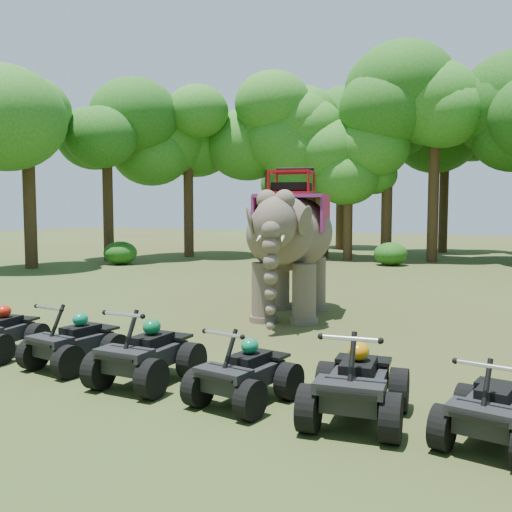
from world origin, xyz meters
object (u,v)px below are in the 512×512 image
Objects in this scene: atv_3 at (244,364)px; atv_5 at (493,399)px; atv_2 at (146,345)px; atv_1 at (74,334)px; atv_4 at (357,374)px; elephant at (291,242)px.

atv_3 reaches higher than atv_5.
atv_5 is (5.32, -0.04, -0.08)m from atv_2.
atv_3 is (3.68, -0.29, -0.02)m from atv_1.
atv_3 is (1.88, -0.08, -0.06)m from atv_2.
atv_2 is at bearing -0.12° from atv_1.
atv_1 is 5.40m from atv_4.
elephant is 6.71m from atv_1.
atv_4 is (3.86, -6.63, -1.34)m from elephant.
atv_4 is at bearing 9.09° from atv_3.
atv_5 is at bearing -63.00° from elephant.
atv_2 reaches higher than atv_1.
atv_5 is at bearing -7.99° from atv_4.
elephant reaches higher than atv_2.
atv_1 is (-1.54, -6.38, -1.39)m from elephant.
atv_4 is at bearing -1.42° from atv_2.
atv_1 is at bearing 172.70° from atv_2.
elephant is at bearing 115.47° from atv_3.
atv_1 is 0.92× the size of atv_4.
atv_1 reaches higher than atv_5.
atv_1 is 1.03× the size of atv_3.
atv_3 is 1.03× the size of atv_5.
elephant reaches higher than atv_4.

